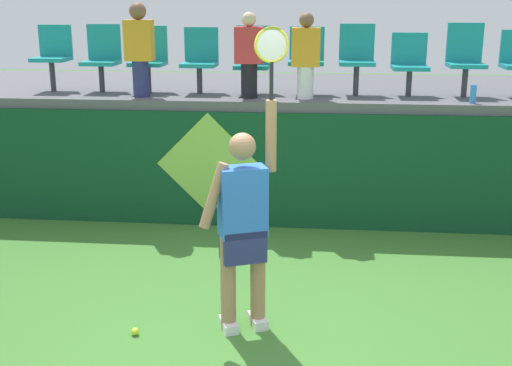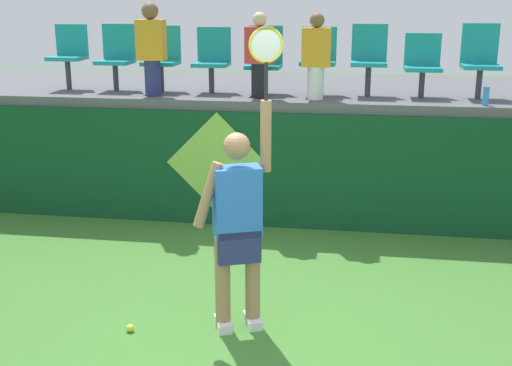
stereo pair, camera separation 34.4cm
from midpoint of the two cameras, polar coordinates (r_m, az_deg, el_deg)
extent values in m
plane|color=#3D752D|center=(5.61, 0.50, -13.40)|extent=(40.00, 40.00, 0.00)
cube|color=#0F4223|center=(8.01, 3.53, 1.14)|extent=(13.52, 0.20, 1.42)
cube|color=#56565B|center=(9.31, 4.50, 8.04)|extent=(13.52, 3.07, 0.12)
cube|color=white|center=(5.76, -1.11, -12.12)|extent=(0.21, 0.29, 0.08)
cube|color=white|center=(5.82, 1.45, -11.85)|extent=(0.21, 0.29, 0.08)
cylinder|color=#A87A56|center=(5.60, -1.13, -8.68)|extent=(0.13, 0.13, 0.84)
cylinder|color=#A87A56|center=(5.65, 1.48, -8.43)|extent=(0.13, 0.13, 0.84)
cube|color=navy|center=(5.49, 0.18, -5.32)|extent=(0.42, 0.34, 0.28)
cube|color=blue|center=(5.37, 0.18, -1.62)|extent=(0.43, 0.35, 0.58)
sphere|color=#A87A56|center=(5.25, 0.19, 3.20)|extent=(0.22, 0.22, 0.22)
cylinder|color=#A87A56|center=(5.30, -2.34, -1.05)|extent=(0.27, 0.18, 0.55)
cylinder|color=#A87A56|center=(5.29, 2.73, 4.06)|extent=(0.09, 0.09, 0.58)
cylinder|color=black|center=(5.22, 2.79, 8.80)|extent=(0.03, 0.03, 0.30)
torus|color=gold|center=(5.19, 2.83, 11.87)|extent=(0.27, 0.13, 0.28)
ellipsoid|color=silver|center=(5.19, 2.83, 11.87)|extent=(0.23, 0.10, 0.24)
sphere|color=#D1E533|center=(5.78, -9.16, -12.33)|extent=(0.07, 0.07, 0.07)
cylinder|color=#338CE5|center=(8.06, 20.48, 7.08)|extent=(0.07, 0.07, 0.21)
cylinder|color=#38383D|center=(9.16, -14.92, 9.04)|extent=(0.07, 0.07, 0.39)
cube|color=teal|center=(9.14, -15.02, 10.42)|extent=(0.44, 0.42, 0.05)
cube|color=teal|center=(9.30, -14.64, 11.93)|extent=(0.44, 0.04, 0.40)
cylinder|color=#38383D|center=(8.92, -10.98, 8.97)|extent=(0.07, 0.07, 0.35)
cube|color=teal|center=(8.90, -11.04, 10.25)|extent=(0.44, 0.42, 0.05)
cube|color=teal|center=(9.06, -10.72, 11.97)|extent=(0.44, 0.04, 0.46)
cylinder|color=#38383D|center=(8.73, -7.09, 8.98)|extent=(0.07, 0.07, 0.34)
cube|color=teal|center=(8.71, -7.13, 10.27)|extent=(0.44, 0.42, 0.05)
cube|color=teal|center=(8.87, -6.85, 11.98)|extent=(0.44, 0.04, 0.44)
cylinder|color=#38383D|center=(8.57, -2.72, 8.94)|extent=(0.07, 0.07, 0.34)
cube|color=teal|center=(8.55, -2.74, 10.23)|extent=(0.44, 0.42, 0.05)
cube|color=teal|center=(8.72, -2.50, 11.94)|extent=(0.44, 0.04, 0.43)
cylinder|color=#38383D|center=(8.46, 1.82, 8.80)|extent=(0.07, 0.07, 0.32)
cube|color=teal|center=(8.44, 1.83, 10.05)|extent=(0.44, 0.42, 0.05)
cube|color=teal|center=(8.61, 2.01, 11.91)|extent=(0.44, 0.04, 0.47)
cylinder|color=#38383D|center=(8.40, 6.53, 8.85)|extent=(0.07, 0.07, 0.38)
cube|color=teal|center=(8.38, 6.57, 10.30)|extent=(0.44, 0.42, 0.05)
cube|color=teal|center=(8.55, 6.68, 11.95)|extent=(0.44, 0.04, 0.41)
cylinder|color=#38383D|center=(8.40, 10.86, 8.67)|extent=(0.07, 0.07, 0.38)
cube|color=teal|center=(8.38, 10.93, 10.12)|extent=(0.44, 0.42, 0.05)
cube|color=teal|center=(8.55, 10.99, 11.90)|extent=(0.44, 0.04, 0.45)
cylinder|color=#38383D|center=(8.45, 15.32, 8.26)|extent=(0.07, 0.07, 0.33)
cube|color=teal|center=(8.43, 15.42, 9.53)|extent=(0.44, 0.42, 0.05)
cube|color=teal|center=(8.60, 15.39, 11.12)|extent=(0.44, 0.04, 0.39)
cylinder|color=#38383D|center=(8.55, 19.87, 8.09)|extent=(0.07, 0.07, 0.36)
cube|color=teal|center=(8.53, 20.00, 9.46)|extent=(0.44, 0.42, 0.05)
cube|color=teal|center=(8.69, 19.94, 11.32)|extent=(0.44, 0.04, 0.48)
cylinder|color=navy|center=(8.38, -7.77, 9.01)|extent=(0.20, 0.20, 0.44)
cube|color=orange|center=(8.34, -7.89, 12.18)|extent=(0.34, 0.20, 0.49)
sphere|color=brown|center=(8.33, -7.99, 14.56)|extent=(0.21, 0.21, 0.21)
cylinder|color=black|center=(8.13, 1.53, 8.86)|extent=(0.20, 0.20, 0.42)
cube|color=red|center=(8.09, 1.55, 11.85)|extent=(0.34, 0.20, 0.43)
sphere|color=beige|center=(8.07, 1.57, 14.00)|extent=(0.17, 0.17, 0.17)
cylinder|color=white|center=(8.08, 6.42, 8.61)|extent=(0.20, 0.20, 0.39)
cube|color=orange|center=(8.04, 6.51, 11.60)|extent=(0.34, 0.20, 0.45)
sphere|color=brown|center=(8.02, 6.58, 13.85)|extent=(0.18, 0.18, 0.18)
cube|color=#0F4223|center=(8.23, -2.07, -3.62)|extent=(0.90, 0.01, 0.00)
plane|color=#8CC64C|center=(8.00, -2.14, 1.65)|extent=(1.27, 0.00, 1.27)
camera|label=1|loc=(0.17, -88.39, 0.46)|focal=46.13mm
camera|label=2|loc=(0.17, 91.61, -0.46)|focal=46.13mm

